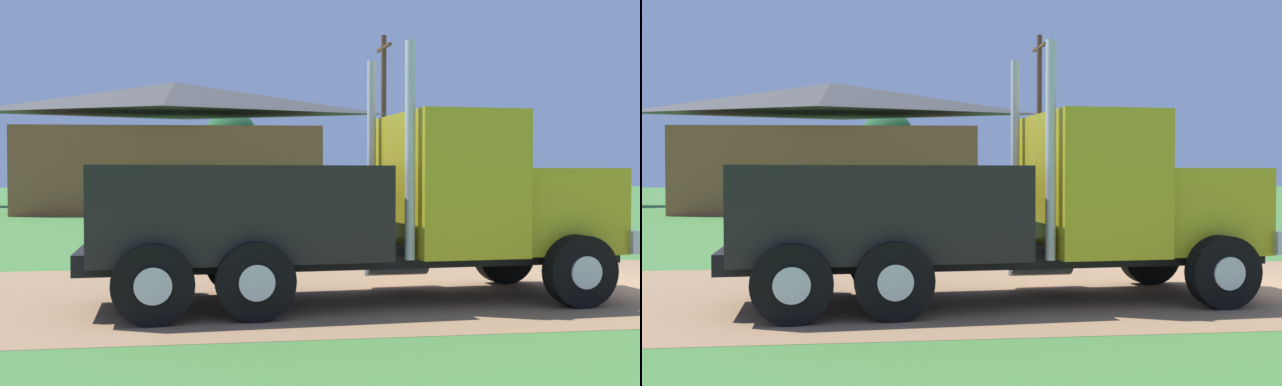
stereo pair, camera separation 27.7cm
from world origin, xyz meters
TOP-DOWN VIEW (x-y plane):
  - ground_plane at (0.00, 0.00)m, footprint 200.00×200.00m
  - dirt_track at (0.00, 0.00)m, footprint 120.00×6.54m
  - truck_foreground_white at (-4.74, -0.83)m, footprint 7.89×3.07m
  - shed_building at (-8.56, 24.46)m, footprint 14.91×6.77m
  - utility_pole_near at (1.66, 24.47)m, footprint 0.26×2.20m
  - tree_mid at (-5.64, 33.90)m, footprint 3.34×3.34m
  - tree_right at (10.48, 36.36)m, footprint 3.27×3.27m

SIDE VIEW (x-z plane):
  - ground_plane at x=0.00m, z-range 0.00..0.00m
  - dirt_track at x=0.00m, z-range 0.00..0.01m
  - truck_foreground_white at x=-4.74m, z-range -0.53..3.11m
  - shed_building at x=-8.56m, z-range -0.10..6.14m
  - tree_mid at x=-5.64m, z-range 1.02..6.80m
  - tree_right at x=10.48m, z-range 1.32..7.64m
  - utility_pole_near at x=1.66m, z-range 0.26..9.02m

